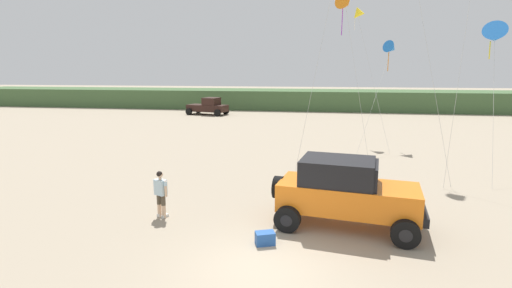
% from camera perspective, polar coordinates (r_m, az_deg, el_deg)
% --- Properties ---
extents(ground_plane, '(220.00, 220.00, 0.00)m').
position_cam_1_polar(ground_plane, '(10.28, 0.93, -18.36)').
color(ground_plane, gray).
extents(dune_ridge, '(90.00, 7.92, 2.46)m').
position_cam_1_polar(dune_ridge, '(51.37, 2.72, 6.86)').
color(dune_ridge, '#426038').
rests_on(dune_ridge, ground_plane).
extents(jeep, '(4.99, 3.01, 2.26)m').
position_cam_1_polar(jeep, '(12.62, 13.46, -6.99)').
color(jeep, orange).
rests_on(jeep, ground_plane).
extents(person_watching, '(0.58, 0.42, 1.67)m').
position_cam_1_polar(person_watching, '(13.49, -14.29, -7.01)').
color(person_watching, '#DBB28E').
rests_on(person_watching, ground_plane).
extents(cooler_box, '(0.65, 0.54, 0.38)m').
position_cam_1_polar(cooler_box, '(11.41, 1.39, -14.13)').
color(cooler_box, '#23519E').
rests_on(cooler_box, ground_plane).
extents(distant_pickup, '(4.91, 3.29, 1.98)m').
position_cam_1_polar(distant_pickup, '(43.94, -7.26, 5.67)').
color(distant_pickup, black).
rests_on(distant_pickup, ground_plane).
extents(kite_purple_stunt, '(2.07, 5.24, 7.59)m').
position_cam_1_polar(kite_purple_stunt, '(23.04, 32.53, 13.72)').
color(kite_purple_stunt, blue).
rests_on(kite_purple_stunt, ground_plane).
extents(kite_green_box, '(2.08, 5.21, 9.75)m').
position_cam_1_polar(kite_green_box, '(25.55, 13.43, 20.08)').
color(kite_green_box, orange).
rests_on(kite_green_box, ground_plane).
extents(kite_white_parafoil, '(3.12, 5.34, 7.05)m').
position_cam_1_polar(kite_white_parafoil, '(27.10, 19.90, 13.53)').
color(kite_white_parafoil, blue).
rests_on(kite_white_parafoil, ground_plane).
extents(kite_yellow_diamond, '(2.45, 6.10, 9.50)m').
position_cam_1_polar(kite_yellow_diamond, '(29.06, 15.16, 18.44)').
color(kite_yellow_diamond, yellow).
rests_on(kite_yellow_diamond, ground_plane).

